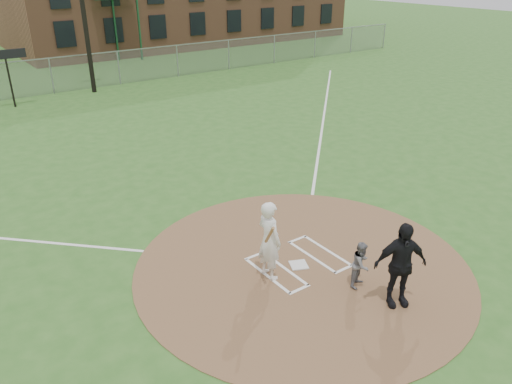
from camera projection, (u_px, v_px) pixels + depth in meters
ground at (302, 266)px, 12.59m from camera, size 140.00×140.00×0.00m
dirt_circle at (302, 265)px, 12.59m from camera, size 8.40×8.40×0.02m
home_plate at (299, 265)px, 12.57m from camera, size 0.56×0.56×0.03m
foul_line_first at (323, 120)px, 23.97m from camera, size 17.04×17.04×0.01m
catcher at (361, 264)px, 11.59m from camera, size 0.67×0.60×1.14m
umpire at (400, 265)px, 10.79m from camera, size 1.28×0.98×2.02m
batters_boxes at (298, 262)px, 12.69m from camera, size 2.08×1.88×0.01m
batter_at_plate at (269, 240)px, 11.74m from camera, size 0.69×1.06×2.00m
outfield_fence at (52, 76)px, 28.36m from camera, size 56.08×0.08×2.03m
scoreboard_sign at (6, 61)px, 25.14m from camera, size 2.00×0.10×2.93m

